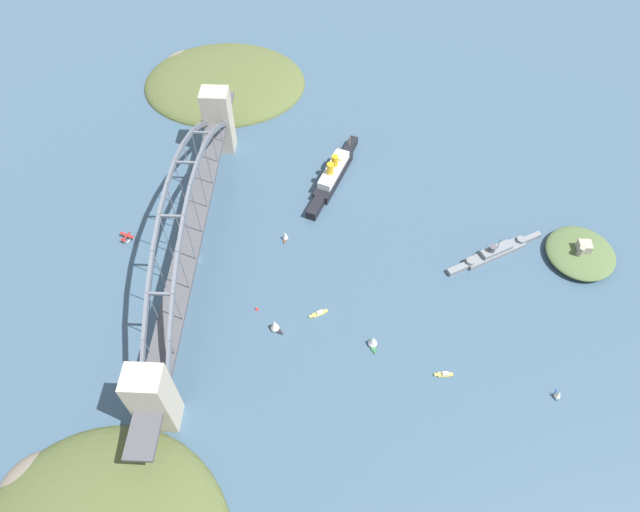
{
  "coord_description": "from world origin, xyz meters",
  "views": [
    {
      "loc": [
        220.9,
        90.61,
        300.86
      ],
      "look_at": [
        0.0,
        80.48,
        8.0
      ],
      "focal_mm": 31.83,
      "sensor_mm": 36.0,
      "label": 1
    }
  ],
  "objects_px": {
    "small_boat_3": "(373,341)",
    "channel_marker_buoy": "(257,308)",
    "fort_island_mid_harbor": "(581,253)",
    "small_boat_1": "(444,374)",
    "small_boat_2": "(285,236)",
    "small_boat_5": "(319,313)",
    "harbor_arch_bridge": "(191,232)",
    "small_boat_4": "(275,325)",
    "ocean_liner": "(333,174)",
    "seaplane_taxiing_near_bridge": "(127,237)",
    "naval_cruiser": "(495,252)",
    "small_boat_0": "(558,394)"
  },
  "relations": [
    {
      "from": "small_boat_2",
      "to": "small_boat_4",
      "type": "distance_m",
      "value": 70.09
    },
    {
      "from": "harbor_arch_bridge",
      "to": "small_boat_4",
      "type": "xyz_separation_m",
      "value": [
        50.65,
        55.56,
        -23.28
      ]
    },
    {
      "from": "seaplane_taxiing_near_bridge",
      "to": "small_boat_5",
      "type": "height_order",
      "value": "seaplane_taxiing_near_bridge"
    },
    {
      "from": "small_boat_1",
      "to": "small_boat_3",
      "type": "xyz_separation_m",
      "value": [
        -17.81,
        -40.82,
        3.46
      ]
    },
    {
      "from": "harbor_arch_bridge",
      "to": "small_boat_2",
      "type": "xyz_separation_m",
      "value": [
        -19.43,
        56.05,
        -24.26
      ]
    },
    {
      "from": "harbor_arch_bridge",
      "to": "small_boat_3",
      "type": "relative_size",
      "value": 27.62
    },
    {
      "from": "harbor_arch_bridge",
      "to": "small_boat_2",
      "type": "bearing_deg",
      "value": 109.12
    },
    {
      "from": "harbor_arch_bridge",
      "to": "small_boat_5",
      "type": "height_order",
      "value": "harbor_arch_bridge"
    },
    {
      "from": "harbor_arch_bridge",
      "to": "small_boat_2",
      "type": "distance_m",
      "value": 64.09
    },
    {
      "from": "harbor_arch_bridge",
      "to": "seaplane_taxiing_near_bridge",
      "type": "xyz_separation_m",
      "value": [
        -14.42,
        -51.44,
        -25.89
      ]
    },
    {
      "from": "small_boat_4",
      "to": "small_boat_5",
      "type": "distance_m",
      "value": 28.79
    },
    {
      "from": "ocean_liner",
      "to": "fort_island_mid_harbor",
      "type": "height_order",
      "value": "ocean_liner"
    },
    {
      "from": "fort_island_mid_harbor",
      "to": "small_boat_1",
      "type": "relative_size",
      "value": 4.23
    },
    {
      "from": "naval_cruiser",
      "to": "small_boat_3",
      "type": "distance_m",
      "value": 107.98
    },
    {
      "from": "naval_cruiser",
      "to": "small_boat_4",
      "type": "bearing_deg",
      "value": -65.87
    },
    {
      "from": "harbor_arch_bridge",
      "to": "ocean_liner",
      "type": "height_order",
      "value": "harbor_arch_bridge"
    },
    {
      "from": "fort_island_mid_harbor",
      "to": "small_boat_1",
      "type": "bearing_deg",
      "value": -47.1
    },
    {
      "from": "small_boat_0",
      "to": "small_boat_3",
      "type": "height_order",
      "value": "small_boat_3"
    },
    {
      "from": "harbor_arch_bridge",
      "to": "seaplane_taxiing_near_bridge",
      "type": "distance_m",
      "value": 59.36
    },
    {
      "from": "small_boat_1",
      "to": "small_boat_2",
      "type": "bearing_deg",
      "value": -134.01
    },
    {
      "from": "small_boat_5",
      "to": "small_boat_0",
      "type": "bearing_deg",
      "value": 70.6
    },
    {
      "from": "small_boat_3",
      "to": "small_boat_4",
      "type": "relative_size",
      "value": 0.98
    },
    {
      "from": "small_boat_3",
      "to": "channel_marker_buoy",
      "type": "bearing_deg",
      "value": -106.56
    },
    {
      "from": "small_boat_2",
      "to": "small_boat_5",
      "type": "xyz_separation_m",
      "value": [
        58.37,
        25.52,
        -2.97
      ]
    },
    {
      "from": "small_boat_2",
      "to": "harbor_arch_bridge",
      "type": "bearing_deg",
      "value": -70.88
    },
    {
      "from": "seaplane_taxiing_near_bridge",
      "to": "channel_marker_buoy",
      "type": "distance_m",
      "value": 107.51
    },
    {
      "from": "ocean_liner",
      "to": "small_boat_3",
      "type": "height_order",
      "value": "ocean_liner"
    },
    {
      "from": "harbor_arch_bridge",
      "to": "naval_cruiser",
      "type": "distance_m",
      "value": 197.91
    },
    {
      "from": "naval_cruiser",
      "to": "channel_marker_buoy",
      "type": "bearing_deg",
      "value": -72.07
    },
    {
      "from": "naval_cruiser",
      "to": "fort_island_mid_harbor",
      "type": "height_order",
      "value": "naval_cruiser"
    },
    {
      "from": "fort_island_mid_harbor",
      "to": "small_boat_0",
      "type": "bearing_deg",
      "value": -19.2
    },
    {
      "from": "harbor_arch_bridge",
      "to": "channel_marker_buoy",
      "type": "height_order",
      "value": "harbor_arch_bridge"
    },
    {
      "from": "seaplane_taxiing_near_bridge",
      "to": "small_boat_2",
      "type": "distance_m",
      "value": 107.62
    },
    {
      "from": "small_boat_3",
      "to": "harbor_arch_bridge",
      "type": "bearing_deg",
      "value": -117.11
    },
    {
      "from": "ocean_liner",
      "to": "channel_marker_buoy",
      "type": "relative_size",
      "value": 30.27
    },
    {
      "from": "harbor_arch_bridge",
      "to": "small_boat_1",
      "type": "distance_m",
      "value": 175.14
    },
    {
      "from": "fort_island_mid_harbor",
      "to": "ocean_liner",
      "type": "bearing_deg",
      "value": -111.1
    },
    {
      "from": "harbor_arch_bridge",
      "to": "small_boat_1",
      "type": "xyz_separation_m",
      "value": [
        76.39,
        155.25,
        -27.17
      ]
    },
    {
      "from": "ocean_liner",
      "to": "small_boat_0",
      "type": "xyz_separation_m",
      "value": [
        163.96,
        130.39,
        -2.55
      ]
    },
    {
      "from": "ocean_liner",
      "to": "small_boat_4",
      "type": "height_order",
      "value": "ocean_liner"
    },
    {
      "from": "small_boat_0",
      "to": "small_boat_5",
      "type": "bearing_deg",
      "value": -109.4
    },
    {
      "from": "small_boat_1",
      "to": "small_boat_2",
      "type": "height_order",
      "value": "small_boat_2"
    },
    {
      "from": "harbor_arch_bridge",
      "to": "small_boat_3",
      "type": "height_order",
      "value": "harbor_arch_bridge"
    },
    {
      "from": "small_boat_2",
      "to": "small_boat_5",
      "type": "height_order",
      "value": "small_boat_2"
    },
    {
      "from": "small_boat_2",
      "to": "small_boat_4",
      "type": "relative_size",
      "value": 0.78
    },
    {
      "from": "naval_cruiser",
      "to": "small_boat_1",
      "type": "distance_m",
      "value": 97.54
    },
    {
      "from": "small_boat_3",
      "to": "channel_marker_buoy",
      "type": "distance_m",
      "value": 74.79
    },
    {
      "from": "seaplane_taxiing_near_bridge",
      "to": "small_boat_0",
      "type": "bearing_deg",
      "value": 69.37
    },
    {
      "from": "seaplane_taxiing_near_bridge",
      "to": "small_boat_5",
      "type": "xyz_separation_m",
      "value": [
        53.36,
        133.0,
        -1.34
      ]
    },
    {
      "from": "small_boat_1",
      "to": "small_boat_5",
      "type": "height_order",
      "value": "small_boat_1"
    }
  ]
}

